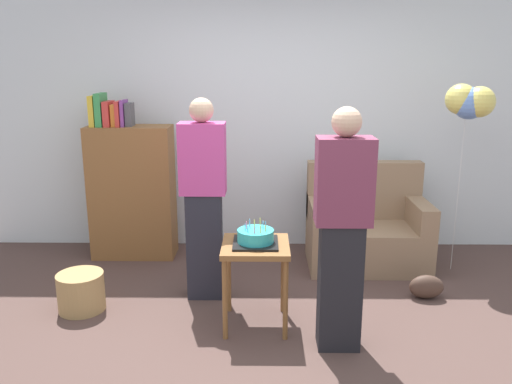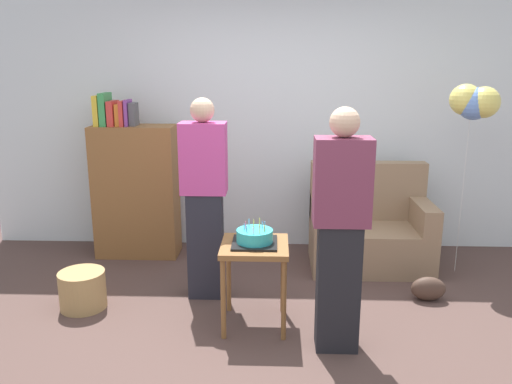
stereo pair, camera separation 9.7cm
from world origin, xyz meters
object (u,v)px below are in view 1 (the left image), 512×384
Objects in this scene: person_blowing_candles at (204,199)px; balloon_bunch at (470,102)px; bookshelf at (131,189)px; person_holding_cake at (342,230)px; wicker_basket at (81,292)px; birthday_cake at (256,237)px; couch at (366,230)px; side_table at (256,257)px; handbag at (426,287)px.

balloon_bunch is (2.26, 0.56, 0.73)m from person_blowing_candles.
person_holding_cake reaches higher than bookshelf.
person_holding_cake reaches higher than wicker_basket.
birthday_cake is at bearing -37.82° from person_holding_cake.
person_holding_cake is (0.99, -0.78, 0.00)m from person_blowing_candles.
birthday_cake is at bearing -29.04° from person_blowing_candles.
wicker_basket is at bearing -144.09° from person_blowing_candles.
birthday_cake is at bearing -130.66° from couch.
bookshelf is 2.48m from person_holding_cake.
side_table is 1.44m from wicker_basket.
couch is 3.44× the size of birthday_cake.
bookshelf is 2.86m from handbag.
side_table reaches higher than wicker_basket.
balloon_bunch reaches higher than wicker_basket.
bookshelf reaches higher than couch.
person_holding_cake reaches higher than birthday_cake.
wicker_basket is 0.21× the size of balloon_bunch.
side_table is 0.39× the size of person_holding_cake.
couch is at bearing 168.59° from balloon_bunch.
person_holding_cake is 1.33m from handbag.
wicker_basket is at bearing -165.44° from balloon_bunch.
bookshelf is 5.03× the size of birthday_cake.
handbag is at bearing -148.93° from person_holding_cake.
couch is at bearing -5.00° from bookshelf.
wicker_basket is at bearing -25.29° from person_holding_cake.
bookshelf is at bearing 173.32° from balloon_bunch.
bookshelf reaches higher than birthday_cake.
bookshelf is 2.55× the size of side_table.
balloon_bunch reaches higher than couch.
wicker_basket reaches higher than handbag.
wicker_basket is at bearing 171.06° from side_table.
balloon_bunch is at bearing 53.70° from handbag.
birthday_cake is at bearing -8.94° from wicker_basket.
side_table is at bearing -150.31° from balloon_bunch.
handbag is (1.40, 0.45, -0.58)m from birthday_cake.
bookshelf reaches higher than side_table.
couch is at bearing -118.10° from person_holding_cake.
wicker_basket is at bearing -175.14° from handbag.
couch is at bearing 49.34° from birthday_cake.
bookshelf is 0.99× the size of person_blowing_candles.
handbag is (2.76, 0.24, -0.05)m from wicker_basket.
balloon_bunch is (1.27, 1.34, 0.73)m from person_holding_cake.
couch is 3.06× the size of wicker_basket.
birthday_cake is at bearing 68.87° from side_table.
person_blowing_candles is at bearing -153.63° from couch.
side_table is 0.15m from birthday_cake.
wicker_basket is 2.78m from handbag.
wicker_basket is (-0.13, -1.19, -0.54)m from bookshelf.
handbag is (1.82, -0.03, -0.73)m from person_blowing_candles.
handbag is (0.83, 0.74, -0.73)m from person_holding_cake.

